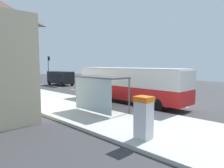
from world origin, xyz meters
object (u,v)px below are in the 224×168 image
object	(u,v)px
recycling_bin_orange	(103,98)
traffic_light_far_side	(4,64)
bus	(129,83)
recycling_bin_green	(108,99)
bus_shelter	(98,85)
traffic_light_near_side	(49,64)
white_van	(60,77)
sedan_near	(18,76)
ticket_machine	(144,117)
recycling_bin_red	(92,96)
recycling_bin_blue	(97,97)

from	to	relation	value
recycling_bin_orange	traffic_light_far_side	size ratio (longest dim) A/B	0.18
bus	recycling_bin_green	distance (m)	2.76
traffic_light_far_side	bus_shelter	distance (m)	30.89
recycling_bin_orange	traffic_light_near_side	xyz separation A→B (m)	(9.70, 27.90, 2.78)
white_van	sedan_near	distance (m)	19.06
recycling_bin_green	ticket_machine	bearing A→B (deg)	-122.06
traffic_light_far_side	recycling_bin_red	bearing A→B (deg)	-92.30
white_van	sedan_near	bearing A→B (deg)	89.69
recycling_bin_blue	recycling_bin_red	xyz separation A→B (m)	(0.00, 0.70, 0.00)
ticket_machine	recycling_bin_blue	xyz separation A→B (m)	(4.27, 8.22, -0.52)
white_van	sedan_near	xyz separation A→B (m)	(0.10, 19.05, -0.55)
ticket_machine	traffic_light_near_side	bearing A→B (deg)	68.48
recycling_bin_red	recycling_bin_orange	bearing A→B (deg)	-90.00
ticket_machine	recycling_bin_red	distance (m)	9.90
sedan_near	recycling_bin_red	xyz separation A→B (m)	(-6.50, -35.31, -0.14)
recycling_bin_red	traffic_light_near_side	size ratio (longest dim) A/B	0.18
recycling_bin_blue	traffic_light_near_side	distance (m)	29.01
ticket_machine	recycling_bin_orange	xyz separation A→B (m)	(4.27, 7.52, -0.52)
white_van	recycling_bin_green	size ratio (longest dim) A/B	5.55
white_van	recycling_bin_orange	bearing A→B (deg)	-109.93
recycling_bin_blue	bus_shelter	xyz separation A→B (m)	(-2.21, -2.67, 1.44)
traffic_light_far_side	recycling_bin_blue	bearing A→B (deg)	-92.24
recycling_bin_red	sedan_near	bearing A→B (deg)	79.57
recycling_bin_red	traffic_light_far_side	size ratio (longest dim) A/B	0.18
bus	traffic_light_near_side	size ratio (longest dim) A/B	2.12
recycling_bin_blue	bus_shelter	world-z (taller)	bus_shelter
traffic_light_far_side	bus_shelter	size ratio (longest dim) A/B	1.30
sedan_near	recycling_bin_orange	bearing A→B (deg)	-100.04
ticket_machine	bus_shelter	world-z (taller)	bus_shelter
bus	recycling_bin_orange	size ratio (longest dim) A/B	11.59
sedan_near	bus_shelter	bearing A→B (deg)	-102.70
bus_shelter	recycling_bin_blue	bearing A→B (deg)	50.39
recycling_bin_blue	traffic_light_far_side	world-z (taller)	traffic_light_far_side
ticket_machine	traffic_light_near_side	distance (m)	38.15
bus	bus_shelter	size ratio (longest dim) A/B	2.75
recycling_bin_orange	bus_shelter	size ratio (longest dim) A/B	0.24
recycling_bin_blue	recycling_bin_red	bearing A→B (deg)	90.00
ticket_machine	bus	bearing A→B (deg)	44.56
white_van	bus_shelter	bearing A→B (deg)	-113.69
recycling_bin_orange	traffic_light_far_side	bearing A→B (deg)	87.81
bus	traffic_light_near_side	xyz separation A→B (m)	(7.21, 28.77, 1.60)
recycling_bin_blue	recycling_bin_red	distance (m)	0.70
recycling_bin_red	traffic_light_far_side	bearing A→B (deg)	87.70
recycling_bin_blue	recycling_bin_red	world-z (taller)	same
recycling_bin_green	recycling_bin_orange	size ratio (longest dim) A/B	1.00
bus	recycling_bin_red	world-z (taller)	bus
sedan_near	recycling_bin_green	bearing A→B (deg)	-99.86
recycling_bin_orange	recycling_bin_red	xyz separation A→B (m)	(0.00, 1.40, 0.00)
recycling_bin_red	bus_shelter	distance (m)	4.28
bus	sedan_near	bearing A→B (deg)	83.90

